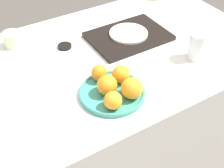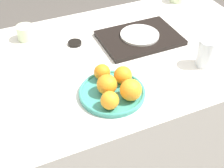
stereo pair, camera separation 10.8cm
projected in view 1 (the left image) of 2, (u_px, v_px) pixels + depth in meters
ground_plane at (106, 163)px, 1.77m from camera, size 12.00×12.00×0.00m
table at (105, 118)px, 1.52m from camera, size 1.42×0.81×0.74m
fruit_platter at (112, 92)px, 1.10m from camera, size 0.24×0.24×0.02m
orange_0 at (107, 85)px, 1.07m from camera, size 0.07×0.07×0.07m
orange_1 at (121, 74)px, 1.12m from camera, size 0.07×0.07×0.07m
orange_2 at (113, 100)px, 1.02m from camera, size 0.06×0.06×0.06m
orange_3 at (132, 88)px, 1.06m from camera, size 0.08×0.08×0.08m
orange_4 at (99, 73)px, 1.13m from camera, size 0.06×0.06×0.06m
water_glass at (197, 46)px, 1.24m from camera, size 0.07×0.07×0.11m
serving_tray at (128, 36)px, 1.38m from camera, size 0.34×0.24×0.02m
side_plate at (129, 33)px, 1.37m from camera, size 0.17×0.17×0.01m
cup_0 at (12, 39)px, 1.33m from camera, size 0.07×0.07×0.06m
soy_dish at (65, 46)px, 1.33m from camera, size 0.06×0.06×0.01m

